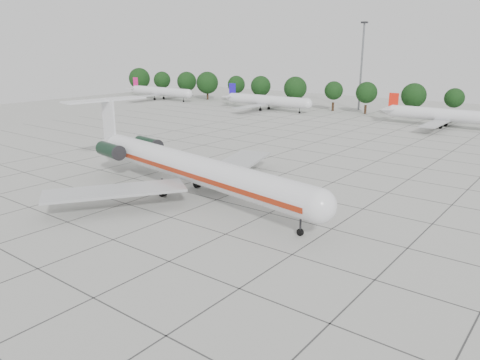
% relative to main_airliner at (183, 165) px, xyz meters
% --- Properties ---
extents(ground, '(260.00, 260.00, 0.00)m').
position_rel_main_airliner_xyz_m(ground, '(13.34, 0.50, -3.82)').
color(ground, '#AFB0A8').
rests_on(ground, ground).
extents(apron_joints, '(170.00, 170.00, 0.02)m').
position_rel_main_airliner_xyz_m(apron_joints, '(13.34, 15.50, -3.81)').
color(apron_joints, '#383838').
rests_on(apron_joints, ground).
extents(main_airliner, '(45.82, 35.79, 10.81)m').
position_rel_main_airliner_xyz_m(main_airliner, '(0.00, 0.00, 0.00)').
color(main_airliner, silver).
rests_on(main_airliner, ground).
extents(bg_airliner_a, '(28.24, 27.20, 7.40)m').
position_rel_main_airliner_xyz_m(bg_airliner_a, '(-84.50, 74.75, -0.91)').
color(bg_airliner_a, silver).
rests_on(bg_airliner_a, ground).
extents(bg_airliner_b, '(28.24, 27.20, 7.40)m').
position_rel_main_airliner_xyz_m(bg_airliner_b, '(-38.03, 74.51, -0.91)').
color(bg_airliner_b, silver).
rests_on(bg_airliner_b, ground).
extents(bg_airliner_c, '(28.24, 27.20, 7.40)m').
position_rel_main_airliner_xyz_m(bg_airliner_c, '(13.44, 74.79, -0.91)').
color(bg_airliner_c, silver).
rests_on(bg_airliner_c, ground).
extents(tree_line, '(249.86, 8.44, 10.22)m').
position_rel_main_airliner_xyz_m(tree_line, '(1.66, 85.50, 2.16)').
color(tree_line, '#332114').
rests_on(tree_line, ground).
extents(floodlight_mast, '(1.60, 1.60, 25.45)m').
position_rel_main_airliner_xyz_m(floodlight_mast, '(-16.66, 92.50, 10.47)').
color(floodlight_mast, slate).
rests_on(floodlight_mast, ground).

